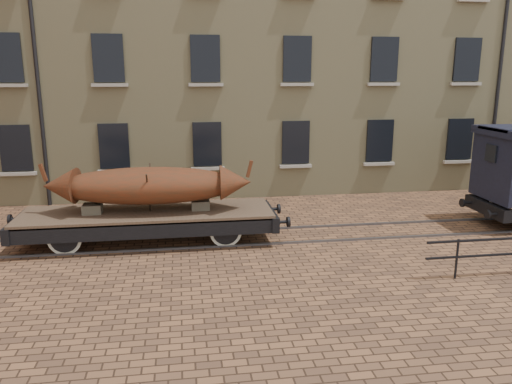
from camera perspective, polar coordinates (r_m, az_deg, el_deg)
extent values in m
plane|color=brown|center=(15.48, 4.91, -4.95)|extent=(90.00, 90.00, 0.00)
cube|color=tan|center=(25.22, 6.72, 18.17)|extent=(40.00, 10.00, 14.00)
cube|color=black|center=(20.34, -25.76, 4.55)|extent=(1.10, 0.12, 1.70)
cube|color=#A39C8D|center=(20.43, -25.54, 1.90)|extent=(1.30, 0.18, 0.12)
cube|color=black|center=(19.59, -15.91, 5.08)|extent=(1.10, 0.12, 1.70)
cube|color=#A39C8D|center=(19.68, -15.76, 2.32)|extent=(1.30, 0.18, 0.12)
cube|color=black|center=(19.45, -5.60, 5.47)|extent=(1.10, 0.12, 1.70)
cube|color=#A39C8D|center=(19.54, -5.52, 2.69)|extent=(1.30, 0.18, 0.12)
cube|color=black|center=(19.94, 4.55, 5.68)|extent=(1.10, 0.12, 1.70)
cube|color=#A39C8D|center=(20.03, 4.54, 2.97)|extent=(1.30, 0.18, 0.12)
cube|color=black|center=(21.00, 13.94, 5.72)|extent=(1.10, 0.12, 1.70)
cube|color=#A39C8D|center=(21.09, 13.86, 3.15)|extent=(1.30, 0.18, 0.12)
cube|color=black|center=(22.56, 22.23, 5.63)|extent=(1.10, 0.12, 1.70)
cube|color=#A39C8D|center=(22.64, 22.10, 3.23)|extent=(1.30, 0.18, 0.12)
cube|color=black|center=(20.17, -26.70, 13.55)|extent=(1.10, 0.12, 1.70)
cube|color=#A39C8D|center=(20.11, -26.46, 10.86)|extent=(1.30, 0.18, 0.12)
cube|color=black|center=(19.42, -16.53, 14.46)|extent=(1.10, 0.12, 1.70)
cube|color=#A39C8D|center=(19.35, -16.37, 11.65)|extent=(1.30, 0.18, 0.12)
cube|color=black|center=(19.28, -5.82, 14.93)|extent=(1.10, 0.12, 1.70)
cube|color=#A39C8D|center=(19.21, -5.74, 12.11)|extent=(1.30, 0.18, 0.12)
cube|color=black|center=(19.76, 4.73, 14.92)|extent=(1.10, 0.12, 1.70)
cube|color=#A39C8D|center=(19.70, 4.71, 12.16)|extent=(1.30, 0.18, 0.12)
cube|color=black|center=(20.84, 14.45, 14.47)|extent=(1.10, 0.12, 1.70)
cube|color=#A39C8D|center=(20.78, 14.36, 11.86)|extent=(1.30, 0.18, 0.12)
cube|color=black|center=(22.41, 22.97, 13.75)|extent=(1.10, 0.12, 1.70)
cube|color=#A39C8D|center=(22.36, 22.83, 11.32)|extent=(1.30, 0.18, 0.12)
cube|color=#A39C8D|center=(22.53, 23.60, 19.45)|extent=(1.30, 0.18, 0.12)
cylinder|color=black|center=(19.99, -24.35, 18.41)|extent=(0.14, 0.14, 14.00)
cylinder|color=black|center=(23.30, 26.66, 17.31)|extent=(0.14, 0.14, 14.00)
cube|color=#59595E|center=(14.81, 5.56, -5.70)|extent=(30.00, 0.08, 0.06)
cube|color=#59595E|center=(16.14, 4.32, -4.06)|extent=(30.00, 0.08, 0.06)
cylinder|color=black|center=(13.07, 21.96, -7.11)|extent=(0.06, 0.06, 1.00)
cube|color=brown|center=(14.86, -12.28, -2.36)|extent=(7.20, 2.11, 0.12)
cube|color=black|center=(13.99, -12.48, -4.35)|extent=(7.20, 0.15, 0.43)
cube|color=black|center=(15.86, -12.03, -2.21)|extent=(7.20, 0.15, 0.43)
cube|color=black|center=(15.59, -25.58, -3.53)|extent=(0.21, 2.21, 0.43)
cylinder|color=black|center=(16.34, -25.77, -2.83)|extent=(0.34, 0.10, 0.10)
cylinder|color=black|center=(16.39, -26.31, -2.84)|extent=(0.08, 0.31, 0.31)
cube|color=black|center=(15.10, 1.53, -2.71)|extent=(0.21, 2.21, 0.43)
cylinder|color=black|center=(14.47, 3.08, -3.44)|extent=(0.34, 0.10, 0.10)
cylinder|color=black|center=(14.50, 3.72, -3.41)|extent=(0.08, 0.31, 0.31)
cylinder|color=black|center=(15.83, 2.04, -1.95)|extent=(0.34, 0.10, 0.10)
cylinder|color=black|center=(15.86, 2.62, -1.93)|extent=(0.08, 0.31, 0.31)
cylinder|color=black|center=(15.30, -20.50, -4.19)|extent=(0.10, 1.82, 0.10)
cylinder|color=beige|center=(14.63, -21.06, -5.04)|extent=(0.92, 0.07, 0.92)
cylinder|color=black|center=(14.63, -21.06, -5.04)|extent=(0.76, 0.10, 0.76)
cube|color=black|center=(14.45, -21.23, -4.31)|extent=(0.86, 0.08, 0.10)
cylinder|color=beige|center=(15.97, -19.99, -3.42)|extent=(0.92, 0.07, 0.92)
cylinder|color=black|center=(15.97, -19.99, -3.42)|extent=(0.76, 0.10, 0.76)
cube|color=black|center=(16.02, -19.98, -2.52)|extent=(0.86, 0.08, 0.10)
cylinder|color=black|center=(14.99, -3.73, -3.70)|extent=(0.10, 1.82, 0.10)
cylinder|color=beige|center=(14.31, -3.48, -4.54)|extent=(0.92, 0.07, 0.92)
cylinder|color=black|center=(14.31, -3.48, -4.54)|extent=(0.76, 0.10, 0.76)
cube|color=black|center=(14.13, -3.45, -3.79)|extent=(0.86, 0.08, 0.10)
cylinder|color=beige|center=(15.68, -3.96, -2.93)|extent=(0.92, 0.07, 0.92)
cylinder|color=black|center=(15.68, -3.96, -2.93)|extent=(0.76, 0.10, 0.76)
cube|color=black|center=(15.73, -4.00, -2.01)|extent=(0.86, 0.08, 0.10)
cube|color=black|center=(14.96, -12.21, -3.75)|extent=(3.84, 0.06, 0.06)
cube|color=#69614D|center=(15.00, -18.19, -1.83)|extent=(0.53, 0.48, 0.27)
cube|color=#69614D|center=(14.78, -6.37, -1.45)|extent=(0.53, 0.48, 0.27)
ellipsoid|color=maroon|center=(14.66, -12.13, 0.73)|extent=(5.34, 1.90, 1.05)
cone|color=maroon|center=(15.14, -21.55, 0.66)|extent=(0.96, 1.04, 1.00)
cube|color=maroon|center=(15.19, -23.16, 2.05)|extent=(0.21, 0.12, 0.51)
cone|color=maroon|center=(14.57, -2.35, 1.13)|extent=(0.96, 1.04, 1.00)
cube|color=maroon|center=(14.52, -0.75, 2.66)|extent=(0.21, 0.12, 0.51)
cylinder|color=#30241A|center=(14.27, -12.20, -0.16)|extent=(0.05, 0.90, 1.29)
cylinder|color=#30241A|center=(15.10, -12.01, 0.59)|extent=(0.05, 0.90, 1.29)
cube|color=black|center=(17.76, 24.79, -1.66)|extent=(0.20, 2.15, 0.40)
cylinder|color=black|center=(16.97, 24.95, -2.34)|extent=(0.07, 0.29, 0.29)
cylinder|color=black|center=(18.13, 22.50, -1.15)|extent=(0.07, 0.29, 0.29)
cylinder|color=beige|center=(18.93, 26.05, -1.54)|extent=(0.86, 0.06, 0.86)
cylinder|color=black|center=(18.93, 26.05, -1.54)|extent=(0.70, 0.09, 0.70)
cube|color=black|center=(17.41, 25.30, 4.03)|extent=(0.07, 0.54, 0.54)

